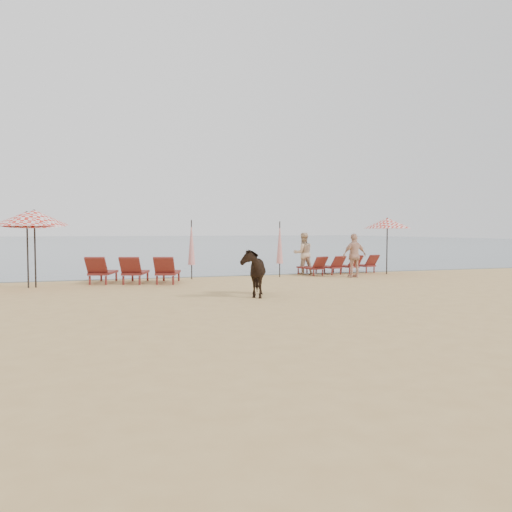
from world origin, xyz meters
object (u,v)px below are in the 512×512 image
at_px(umbrella_closed_left, 192,243).
at_px(umbrella_closed_right, 280,243).
at_px(lounger_cluster_left, 134,271).
at_px(lounger_cluster_right, 340,265).
at_px(umbrella_open_left_b, 34,218).
at_px(cow, 253,272).
at_px(umbrella_open_left_a, 27,219).
at_px(umbrella_open_right, 387,223).
at_px(beachgoer_right_a, 303,253).
at_px(beachgoer_right_b, 354,255).

xyz_separation_m(umbrella_closed_left, umbrella_closed_right, (3.59, -0.16, -0.03)).
distance_m(lounger_cluster_left, lounger_cluster_right, 8.94).
height_order(umbrella_open_left_b, cow, umbrella_open_left_b).
height_order(lounger_cluster_right, umbrella_closed_right, umbrella_closed_right).
relative_size(umbrella_open_left_a, umbrella_closed_right, 1.12).
height_order(umbrella_open_left_a, cow, umbrella_open_left_a).
height_order(umbrella_closed_left, cow, umbrella_closed_left).
relative_size(lounger_cluster_right, umbrella_open_left_b, 1.39).
relative_size(lounger_cluster_left, umbrella_open_left_a, 1.36).
bearing_deg(umbrella_open_left_a, cow, -21.40).
distance_m(lounger_cluster_right, cow, 8.23).
height_order(umbrella_open_left_b, umbrella_open_right, umbrella_open_left_b).
height_order(lounger_cluster_left, umbrella_closed_left, umbrella_closed_left).
xyz_separation_m(lounger_cluster_right, umbrella_open_left_a, (-12.28, -1.58, 1.89)).
xyz_separation_m(umbrella_open_left_b, cow, (6.24, -4.27, -1.63)).
relative_size(umbrella_open_left_a, cow, 1.54).
relative_size(lounger_cluster_right, umbrella_closed_right, 1.65).
bearing_deg(umbrella_open_right, umbrella_open_left_b, -169.12).
bearing_deg(umbrella_closed_left, beachgoer_right_a, 8.46).
height_order(umbrella_closed_left, beachgoer_right_a, umbrella_closed_left).
bearing_deg(beachgoer_right_a, lounger_cluster_right, 171.99).
bearing_deg(cow, umbrella_closed_right, 77.05).
height_order(umbrella_open_left_a, beachgoer_right_a, umbrella_open_left_a).
bearing_deg(umbrella_open_right, cow, -139.02).
bearing_deg(umbrella_open_left_a, umbrella_closed_left, 23.75).
bearing_deg(umbrella_closed_left, umbrella_open_right, -2.53).
height_order(umbrella_open_right, umbrella_closed_left, umbrella_open_right).
bearing_deg(cow, umbrella_open_left_b, 160.75).
height_order(umbrella_open_right, cow, umbrella_open_right).
distance_m(beachgoer_right_a, beachgoer_right_b, 2.43).
relative_size(umbrella_open_left_b, umbrella_closed_right, 1.18).
relative_size(umbrella_open_left_b, beachgoer_right_b, 1.51).
distance_m(lounger_cluster_left, umbrella_open_right, 10.86).
distance_m(umbrella_closed_right, beachgoer_right_a, 1.77).
distance_m(umbrella_open_right, umbrella_closed_left, 8.51).
distance_m(umbrella_open_left_b, umbrella_closed_right, 9.15).
height_order(umbrella_open_left_b, umbrella_closed_left, umbrella_open_left_b).
bearing_deg(umbrella_open_left_a, lounger_cluster_right, 19.16).
bearing_deg(umbrella_open_left_b, lounger_cluster_left, 8.77).
relative_size(lounger_cluster_left, beachgoer_right_b, 1.94).
distance_m(umbrella_open_right, beachgoer_right_b, 2.60).
height_order(umbrella_closed_right, cow, umbrella_closed_right).
distance_m(lounger_cluster_left, cow, 5.43).
height_order(lounger_cluster_right, umbrella_closed_left, umbrella_closed_left).
bearing_deg(umbrella_open_right, beachgoer_right_b, -149.25).
bearing_deg(umbrella_closed_left, beachgoer_right_b, -11.10).
bearing_deg(lounger_cluster_right, beachgoer_right_b, -109.93).
distance_m(lounger_cluster_right, umbrella_open_right, 2.71).
relative_size(beachgoer_right_a, beachgoer_right_b, 1.01).
bearing_deg(umbrella_open_right, beachgoer_right_a, 169.64).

